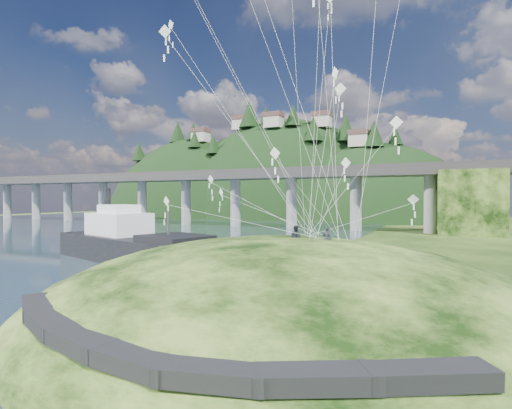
% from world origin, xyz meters
% --- Properties ---
extents(ground, '(320.00, 320.00, 0.00)m').
position_xyz_m(ground, '(0.00, 0.00, 0.00)').
color(ground, black).
rests_on(ground, ground).
extents(grass_hill, '(36.00, 32.00, 13.00)m').
position_xyz_m(grass_hill, '(8.00, 2.00, -1.50)').
color(grass_hill, black).
rests_on(grass_hill, ground).
extents(footpath, '(22.29, 5.84, 0.83)m').
position_xyz_m(footpath, '(7.46, -9.74, 2.08)').
color(footpath, black).
rests_on(footpath, ground).
extents(bridge, '(160.00, 11.00, 15.00)m').
position_xyz_m(bridge, '(-26.46, 70.07, 9.70)').
color(bridge, '#2D2B2B').
rests_on(bridge, ground).
extents(far_ridge, '(153.00, 70.00, 94.50)m').
position_xyz_m(far_ridge, '(-43.58, 122.17, -7.44)').
color(far_ridge, black).
rests_on(far_ridge, ground).
extents(work_barge, '(25.74, 13.61, 8.69)m').
position_xyz_m(work_barge, '(-16.28, 14.70, 2.18)').
color(work_barge, black).
rests_on(work_barge, ground).
extents(wooden_dock, '(12.44, 4.02, 0.88)m').
position_xyz_m(wooden_dock, '(-6.24, 8.08, 0.39)').
color(wooden_dock, '#392217').
rests_on(wooden_dock, ground).
extents(kite_flyers, '(2.74, 0.96, 1.67)m').
position_xyz_m(kite_flyers, '(9.20, 2.55, 5.77)').
color(kite_flyers, '#242730').
rests_on(kite_flyers, ground).
extents(kite_swarm, '(17.80, 17.67, 21.04)m').
position_xyz_m(kite_swarm, '(7.79, 3.40, 17.01)').
color(kite_swarm, white).
rests_on(kite_swarm, ground).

